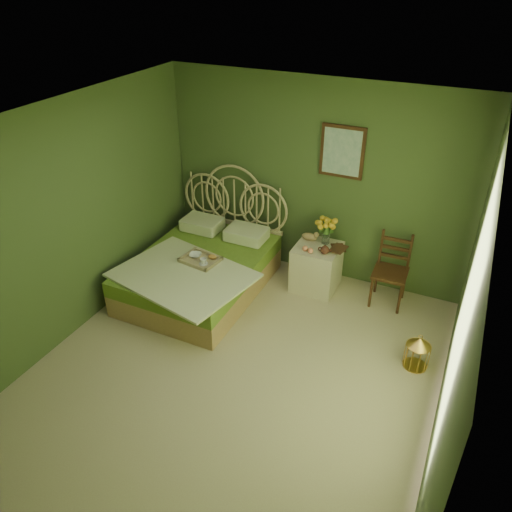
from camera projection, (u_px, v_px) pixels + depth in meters
The scene contains 14 objects.
floor at pixel (235, 371), 5.27m from camera, with size 4.50×4.50×0.00m, color #BDAF88.
ceiling at pixel (228, 129), 3.92m from camera, with size 4.50×4.50×0.00m, color silver.
wall_back at pixel (314, 181), 6.34m from camera, with size 4.00×4.00×0.00m, color #465A2F.
wall_left at pixel (67, 225), 5.33m from camera, with size 4.50×4.50×0.00m, color #465A2F.
wall_right at pixel (461, 327), 3.87m from camera, with size 4.50×4.50×0.00m, color #465A2F.
wall_art at pixel (342, 152), 5.96m from camera, with size 0.54×0.04×0.64m.
bed at pixel (202, 268), 6.44m from camera, with size 1.74×2.20×1.36m.
nightstand at pixel (317, 263), 6.43m from camera, with size 0.55×0.55×1.04m.
chair at pixel (392, 265), 6.11m from camera, with size 0.42×0.42×0.92m.
birdcage at pixel (417, 353), 5.24m from camera, with size 0.25×0.25×0.38m.
book_lower at pixel (332, 248), 6.24m from camera, with size 0.16×0.21×0.02m, color #381E0F.
book_upper at pixel (332, 247), 6.23m from camera, with size 0.17×0.24×0.02m, color #472819.
cereal_bowl at pixel (195, 255), 6.24m from camera, with size 0.15×0.15×0.04m, color white.
coffee_cup at pixel (203, 261), 6.08m from camera, with size 0.08×0.08×0.08m, color white.
Camera 1 is at (1.85, -3.41, 3.78)m, focal length 35.00 mm.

